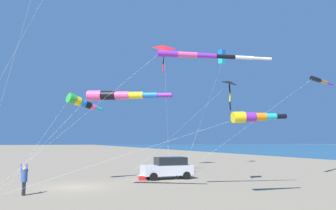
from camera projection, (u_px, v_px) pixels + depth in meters
name	position (u px, v px, depth m)	size (l,w,h in m)	color
ground_plane	(76.00, 187.00, 23.11)	(600.00, 600.00, 0.00)	gray
parked_car	(168.00, 168.00, 28.22)	(4.36, 2.18, 1.85)	silver
cooler_box	(142.00, 178.00, 27.11)	(0.62, 0.42, 0.42)	red
person_adult_flyer	(24.00, 178.00, 19.60)	(0.51, 0.62, 1.86)	#232328
kite_box_magenta_far_left	(222.00, 57.00, 44.03)	(10.34, 9.40, 15.47)	blue
kite_windsock_striped_overhead	(81.00, 102.00, 26.29)	(6.71, 5.02, 7.01)	green
kite_windsock_black_fish_shape	(252.00, 117.00, 19.19)	(17.05, 3.58, 4.94)	yellow
kite_delta_long_streamer_left	(229.00, 84.00, 24.98)	(7.09, 7.99, 7.92)	black
kite_windsock_red_high_left	(200.00, 55.00, 21.02)	(17.02, 4.94, 8.93)	purple
kite_windsock_checkered_midright	(320.00, 81.00, 31.00)	(18.11, 3.96, 9.27)	black
kite_windsock_small_distant	(118.00, 95.00, 21.46)	(10.21, 3.33, 6.58)	#EF4C93
kite_delta_yellow_midlevel	(164.00, 48.00, 40.45)	(3.86, 9.40, 15.34)	red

